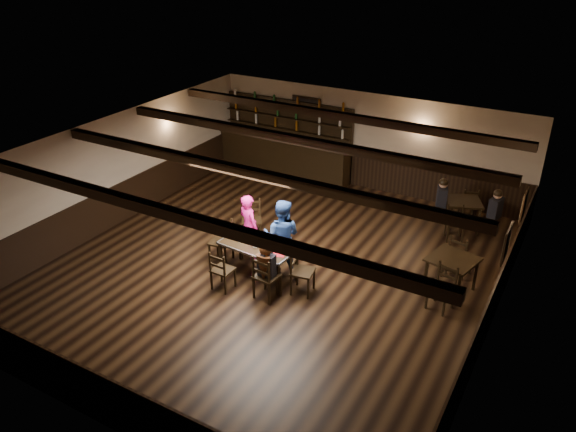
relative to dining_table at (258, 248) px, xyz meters
The scene contains 25 objects.
ground 0.83m from the dining_table, 74.10° to the left, with size 10.00×10.00×0.00m, color black.
room_shell 1.19m from the dining_table, 74.26° to the left, with size 9.02×10.02×2.71m.
dining_table is the anchor object (origin of this frame).
chair_near_left 0.91m from the dining_table, 115.30° to the right, with size 0.42×0.40×0.87m.
chair_near_right 0.85m from the dining_table, 49.57° to the right, with size 0.49×0.47×0.97m.
chair_end_left 0.96m from the dining_table, behind, with size 0.52×0.53×0.99m.
chair_end_right 1.01m from the dining_table, ahead, with size 0.49×0.51×0.96m.
chair_far_pushed 1.72m from the dining_table, 127.40° to the left, with size 0.62×0.61×0.97m.
woman_pink 0.84m from the dining_table, 136.02° to the left, with size 0.55×0.36×1.50m, color #E4118E.
man_blue 0.57m from the dining_table, 56.02° to the left, with size 0.80×0.62×1.65m, color navy.
seated_person 0.82m from the dining_table, 46.08° to the right, with size 0.33×0.50×0.81m.
cake 0.42m from the dining_table, behind, with size 0.28×0.28×0.09m.
plate_stack_a 0.16m from the dining_table, 93.43° to the right, with size 0.15×0.15×0.14m, color white.
plate_stack_b 0.32m from the dining_table, 17.14° to the left, with size 0.17×0.17×0.20m, color white.
tea_light 0.14m from the dining_table, 34.88° to the left, with size 0.06×0.06×0.06m.
salt_shaker 0.41m from the dining_table, 13.54° to the right, with size 0.03×0.03×0.09m, color silver.
pepper_shaker 0.47m from the dining_table, 18.43° to the right, with size 0.03×0.03×0.08m, color #A5A8AD.
drink_glass 0.38m from the dining_table, 19.34° to the left, with size 0.06×0.06×0.10m, color silver.
menu_red 0.56m from the dining_table, 12.24° to the right, with size 0.30×0.21×0.00m, color maroon.
menu_blue 0.60m from the dining_table, ahead, with size 0.26×0.19×0.00m, color #0E1447.
bar_counter 5.68m from the dining_table, 114.29° to the left, with size 4.32×0.70×2.20m.
back_table_a 3.92m from the dining_table, 21.80° to the left, with size 1.04×1.04×0.75m.
back_table_b 5.30m from the dining_table, 53.40° to the left, with size 1.06×1.06×0.75m.
bg_patron_left 4.93m from the dining_table, 57.54° to the left, with size 0.33×0.43×0.78m.
bg_patron_right 5.75m from the dining_table, 47.36° to the left, with size 0.30×0.40×0.74m.
Camera 1 is at (5.35, -8.86, 6.52)m, focal length 35.00 mm.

